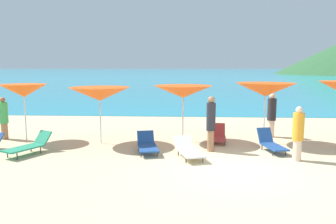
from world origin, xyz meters
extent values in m
cube|color=beige|center=(0.00, 10.00, -0.15)|extent=(50.00, 100.00, 0.30)
cube|color=teal|center=(0.00, 229.80, 0.01)|extent=(650.00, 440.00, 0.02)
cylinder|color=silver|center=(-7.72, 3.27, 1.05)|extent=(0.05, 0.05, 2.10)
cone|color=#EF5614|center=(-7.72, 3.27, 1.98)|extent=(1.85, 1.85, 0.50)
sphere|color=silver|center=(-7.72, 3.27, 2.13)|extent=(0.07, 0.07, 0.07)
cylinder|color=silver|center=(-4.66, 3.00, 1.01)|extent=(0.05, 0.05, 2.01)
cone|color=#EF5614|center=(-4.66, 3.00, 1.89)|extent=(2.32, 2.32, 0.51)
sphere|color=silver|center=(-4.66, 3.00, 2.04)|extent=(0.07, 0.07, 0.07)
cylinder|color=silver|center=(-1.56, 3.53, 1.03)|extent=(0.06, 0.06, 2.06)
cone|color=#EF5614|center=(-1.56, 3.53, 1.95)|extent=(2.27, 2.27, 0.47)
sphere|color=silver|center=(-1.56, 3.53, 2.09)|extent=(0.07, 0.07, 0.07)
cylinder|color=silver|center=(1.54, 3.41, 1.09)|extent=(0.04, 0.04, 2.17)
cone|color=#EF5614|center=(1.54, 3.41, 2.04)|extent=(2.24, 2.24, 0.51)
sphere|color=silver|center=(1.54, 3.41, 2.20)|extent=(0.07, 0.07, 0.07)
cube|color=#A53333|center=(-0.23, 3.23, 0.19)|extent=(0.71, 1.07, 0.05)
cube|color=#A53333|center=(-0.16, 3.94, 0.41)|extent=(0.62, 0.50, 0.46)
cylinder|color=#333338|center=(-0.52, 2.95, 0.08)|extent=(0.04, 0.04, 0.17)
cylinder|color=#333338|center=(0.01, 2.90, 0.08)|extent=(0.04, 0.04, 0.17)
cylinder|color=#333338|center=(-0.45, 3.66, 0.08)|extent=(0.04, 0.04, 0.17)
cylinder|color=#333338|center=(0.07, 3.61, 0.08)|extent=(0.04, 0.04, 0.17)
cube|color=white|center=(-1.28, 1.05, 0.21)|extent=(0.97, 1.40, 0.05)
cube|color=white|center=(-1.51, 1.83, 0.38)|extent=(0.69, 0.56, 0.37)
cylinder|color=#333338|center=(-1.42, 0.58, 0.09)|extent=(0.04, 0.04, 0.18)
cylinder|color=#333338|center=(-0.90, 0.74, 0.09)|extent=(0.04, 0.04, 0.18)
cylinder|color=#333338|center=(-1.67, 1.43, 0.09)|extent=(0.04, 0.04, 0.18)
cylinder|color=#333338|center=(-1.16, 1.59, 0.09)|extent=(0.04, 0.04, 0.18)
cube|color=#1E478C|center=(1.56, 1.96, 0.21)|extent=(0.77, 1.22, 0.05)
cube|color=#1E478C|center=(1.41, 2.66, 0.46)|extent=(0.57, 0.45, 0.52)
cylinder|color=#333338|center=(1.41, 1.56, 0.09)|extent=(0.04, 0.04, 0.18)
cylinder|color=#333338|center=(1.86, 1.66, 0.09)|extent=(0.04, 0.04, 0.18)
cylinder|color=#333338|center=(1.25, 2.34, 0.09)|extent=(0.04, 0.04, 0.18)
cylinder|color=#333338|center=(1.69, 2.43, 0.09)|extent=(0.04, 0.04, 0.18)
cube|color=#1E478C|center=(-2.70, 1.62, 0.21)|extent=(0.88, 1.35, 0.05)
cube|color=#1E478C|center=(-2.87, 2.37, 0.40)|extent=(0.65, 0.46, 0.42)
cylinder|color=#333338|center=(-2.87, 1.17, 0.09)|extent=(0.04, 0.04, 0.18)
cylinder|color=#333338|center=(-2.36, 1.29, 0.09)|extent=(0.04, 0.04, 0.18)
cylinder|color=#333338|center=(-3.06, 2.02, 0.09)|extent=(0.04, 0.04, 0.18)
cylinder|color=#333338|center=(-2.55, 2.14, 0.09)|extent=(0.04, 0.04, 0.18)
cube|color=#268C66|center=(-6.75, 1.12, 0.25)|extent=(1.09, 1.38, 0.05)
cube|color=#268C66|center=(-6.39, 1.82, 0.46)|extent=(0.66, 0.58, 0.44)
cylinder|color=#333338|center=(-7.15, 0.87, 0.11)|extent=(0.04, 0.04, 0.23)
cylinder|color=#333338|center=(-6.71, 0.65, 0.11)|extent=(0.04, 0.04, 0.23)
cylinder|color=#333338|center=(-6.76, 1.65, 0.11)|extent=(0.04, 0.04, 0.23)
cylinder|color=#333338|center=(-6.31, 1.43, 0.11)|extent=(0.04, 0.04, 0.23)
cylinder|color=#A3704C|center=(-8.73, 3.50, 0.33)|extent=(0.26, 0.26, 0.65)
cylinder|color=#3FB259|center=(-8.73, 3.50, 1.07)|extent=(0.35, 0.35, 0.85)
sphere|color=#A3704C|center=(-8.73, 3.50, 1.59)|extent=(0.21, 0.21, 0.21)
cylinder|color=beige|center=(2.02, 1.06, 0.33)|extent=(0.26, 0.26, 0.65)
cylinder|color=orange|center=(2.02, 1.06, 1.07)|extent=(0.34, 0.34, 0.85)
sphere|color=beige|center=(2.02, 1.06, 1.59)|extent=(0.21, 0.21, 0.21)
cylinder|color=#A3704C|center=(-0.58, 2.06, 0.37)|extent=(0.23, 0.23, 0.73)
cylinder|color=#26262D|center=(-0.58, 2.06, 1.21)|extent=(0.31, 0.31, 0.95)
sphere|color=#A3704C|center=(-0.58, 2.06, 1.79)|extent=(0.24, 0.24, 0.24)
cylinder|color=beige|center=(2.10, 4.54, 0.35)|extent=(0.27, 0.27, 0.70)
cylinder|color=#26262D|center=(2.10, 4.54, 1.15)|extent=(0.35, 0.35, 0.91)
sphere|color=beige|center=(2.10, 4.54, 1.70)|extent=(0.23, 0.23, 0.23)
camera|label=1|loc=(-1.41, -8.98, 2.89)|focal=34.83mm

